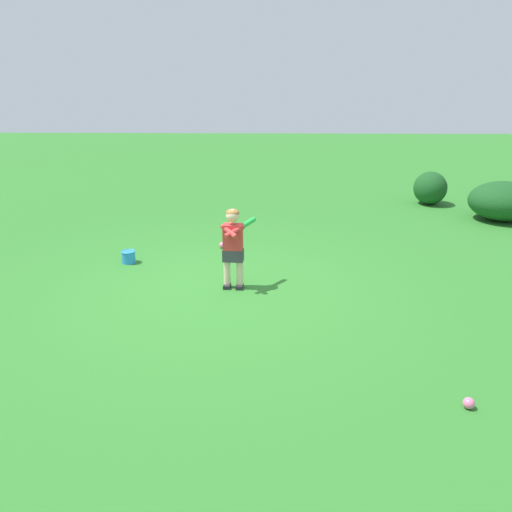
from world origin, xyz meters
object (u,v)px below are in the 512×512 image
object	(u,v)px
play_ball_far_left	(469,403)
child_batter	(234,241)
toy_bucket	(129,257)
play_ball_midfield	(222,245)

from	to	relation	value
play_ball_far_left	child_batter	bearing A→B (deg)	-140.46
toy_bucket	play_ball_far_left	bearing A→B (deg)	47.06
child_batter	play_ball_far_left	distance (m)	3.45
child_batter	toy_bucket	world-z (taller)	child_batter
toy_bucket	play_ball_midfield	bearing A→B (deg)	118.74
play_ball_midfield	play_ball_far_left	distance (m)	4.96
play_ball_far_left	toy_bucket	size ratio (longest dim) A/B	0.46
child_batter	toy_bucket	xyz separation A→B (m)	(-0.94, -1.66, -0.55)
play_ball_far_left	play_ball_midfield	bearing A→B (deg)	-150.18
play_ball_far_left	toy_bucket	bearing A→B (deg)	-132.94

